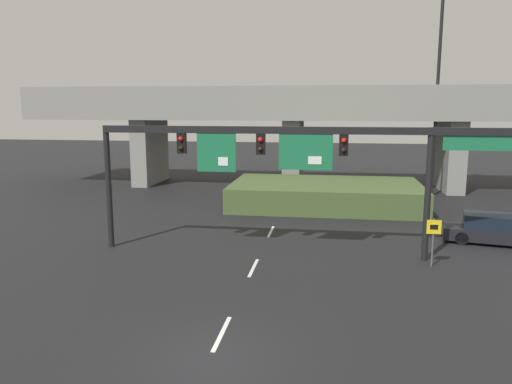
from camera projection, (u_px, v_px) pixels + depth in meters
ground_plane at (213, 352)px, 14.01m from camera, size 160.00×160.00×0.00m
lane_markings at (271, 231)px, 27.42m from camera, size 0.14×27.51×0.01m
signal_gantry at (287, 150)px, 22.41m from camera, size 18.53×0.44×5.91m
speed_limit_sign at (433, 236)px, 21.23m from camera, size 0.60×0.11×2.11m
highway_light_pole_near at (438, 80)px, 36.66m from camera, size 0.70×0.36×16.60m
overpass_bridge at (294, 117)px, 41.80m from camera, size 44.89×7.24×8.34m
grass_embankment at (326, 194)px, 34.26m from camera, size 12.77×7.69×1.61m
parked_sedan_near_right at (491, 230)px, 25.02m from camera, size 4.90×2.69×1.47m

